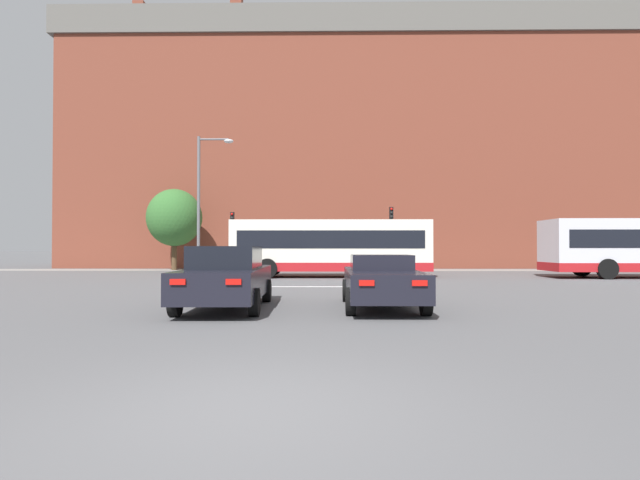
% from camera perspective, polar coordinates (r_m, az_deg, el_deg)
% --- Properties ---
extents(ground_plane, '(400.00, 400.00, 0.00)m').
position_cam_1_polar(ground_plane, '(5.02, -7.65, -18.77)').
color(ground_plane, '#545456').
extents(stop_line_strip, '(8.35, 0.30, 0.01)m').
position_cam_1_polar(stop_line_strip, '(19.75, -1.24, -5.35)').
color(stop_line_strip, silver).
rests_on(stop_line_strip, ground_plane).
extents(far_pavement, '(69.28, 2.50, 0.01)m').
position_cam_1_polar(far_pavement, '(34.32, -0.37, -3.45)').
color(far_pavement, gray).
rests_on(far_pavement, ground_plane).
extents(brick_civic_building, '(46.01, 10.59, 21.75)m').
position_cam_1_polar(brick_civic_building, '(42.62, 3.74, 10.42)').
color(brick_civic_building, brown).
rests_on(brick_civic_building, ground_plane).
extents(car_saloon_left, '(2.08, 4.97, 1.58)m').
position_cam_1_polar(car_saloon_left, '(12.88, -10.64, -4.18)').
color(car_saloon_left, black).
rests_on(car_saloon_left, ground_plane).
extents(car_roadster_right, '(1.96, 4.78, 1.35)m').
position_cam_1_polar(car_roadster_right, '(12.91, 7.04, -4.65)').
color(car_roadster_right, black).
rests_on(car_roadster_right, ground_plane).
extents(bus_crossing_lead, '(10.24, 2.70, 2.96)m').
position_cam_1_polar(bus_crossing_lead, '(26.10, 1.20, -0.79)').
color(bus_crossing_lead, silver).
rests_on(bus_crossing_lead, ground_plane).
extents(traffic_light_far_left, '(0.26, 0.31, 3.97)m').
position_cam_1_polar(traffic_light_far_left, '(34.50, -10.00, 1.02)').
color(traffic_light_far_left, slate).
rests_on(traffic_light_far_left, ground_plane).
extents(traffic_light_far_right, '(0.26, 0.31, 4.29)m').
position_cam_1_polar(traffic_light_far_right, '(33.96, 8.16, 1.39)').
color(traffic_light_far_right, slate).
rests_on(traffic_light_far_right, ground_plane).
extents(street_lamp_junction, '(1.91, 0.36, 7.38)m').
position_cam_1_polar(street_lamp_junction, '(26.93, -13.07, 5.39)').
color(street_lamp_junction, slate).
rests_on(street_lamp_junction, ground_plane).
extents(pedestrian_waiting, '(0.31, 0.44, 1.77)m').
position_cam_1_polar(pedestrian_waiting, '(33.87, 4.97, -1.72)').
color(pedestrian_waiting, brown).
rests_on(pedestrian_waiting, ground_plane).
extents(tree_by_building, '(3.74, 3.74, 5.57)m').
position_cam_1_polar(tree_by_building, '(35.63, -16.30, 2.46)').
color(tree_by_building, '#4C3823').
rests_on(tree_by_building, ground_plane).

